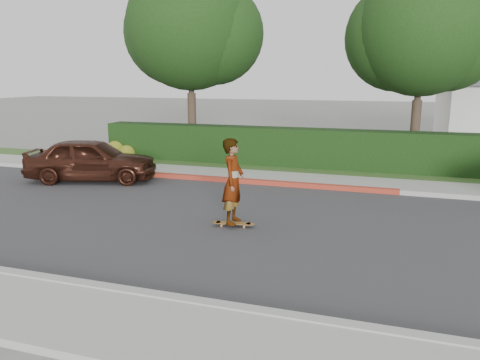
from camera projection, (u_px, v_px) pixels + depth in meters
The scene contains 14 objects.
ground at pixel (353, 235), 10.18m from camera, with size 120.00×120.00×0.00m, color slate.
road at pixel (353, 235), 10.17m from camera, with size 60.00×8.00×0.01m, color #2D2D30.
curb_near at pixel (328, 325), 6.35m from camera, with size 60.00×0.20×0.15m, color #9E9E99.
curb_far at pixel (365, 190), 13.97m from camera, with size 60.00×0.20×0.15m, color #9E9E99.
curb_red_section at pixel (209, 179), 15.47m from camera, with size 12.00×0.21×0.15m, color #9C3322.
sidewalk_far at pixel (366, 184), 14.81m from camera, with size 60.00×1.60×0.12m, color gray.
planting_strip at pixel (369, 174), 16.30m from camera, with size 60.00×1.60×0.10m, color #2D4C1E.
hedge at pixel (288, 148), 17.60m from camera, with size 15.00×1.00×1.50m, color black.
flowering_shrub at pixel (120, 152), 19.37m from camera, with size 1.40×1.00×0.90m.
tree_left at pixel (192, 30), 19.37m from camera, with size 5.99×5.21×8.00m.
tree_center at pixel (422, 34), 17.20m from camera, with size 5.66×4.84×7.44m.
skateboard at pixel (233, 223), 10.73m from camera, with size 1.00×0.33×0.09m.
skateboarder at pixel (233, 181), 10.51m from camera, with size 0.71×0.47×1.95m, color white.
car_maroon at pixel (91, 160), 15.37m from camera, with size 1.68×4.18×1.42m, color #3A1B12.
Camera 1 is at (0.64, -9.96, 3.37)m, focal length 35.00 mm.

